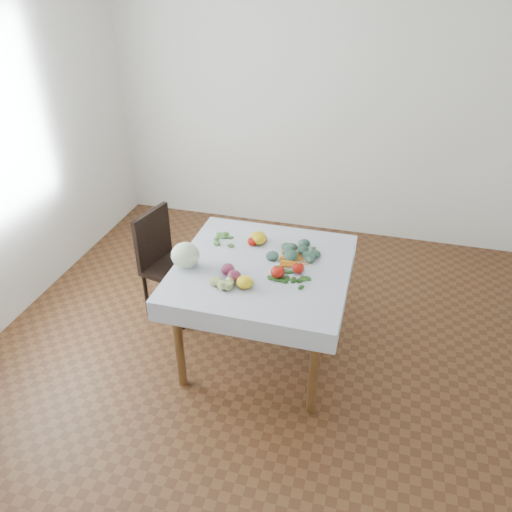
{
  "coord_description": "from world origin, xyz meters",
  "views": [
    {
      "loc": [
        0.68,
        -2.65,
        2.54
      ],
      "look_at": [
        -0.04,
        0.0,
        0.82
      ],
      "focal_mm": 35.0,
      "sensor_mm": 36.0,
      "label": 1
    }
  ],
  "objects_px": {
    "cabbage": "(185,255)",
    "chair": "(165,257)",
    "table": "(262,278)",
    "heirloom_back": "(258,238)",
    "carrot_bunch": "(297,259)"
  },
  "relations": [
    {
      "from": "chair",
      "to": "heirloom_back",
      "type": "distance_m",
      "value": 0.82
    },
    {
      "from": "table",
      "to": "heirloom_back",
      "type": "xyz_separation_m",
      "value": [
        -0.1,
        0.27,
        0.14
      ]
    },
    {
      "from": "chair",
      "to": "heirloom_back",
      "type": "relative_size",
      "value": 7.07
    },
    {
      "from": "table",
      "to": "cabbage",
      "type": "relative_size",
      "value": 5.43
    },
    {
      "from": "table",
      "to": "cabbage",
      "type": "height_order",
      "value": "cabbage"
    },
    {
      "from": "table",
      "to": "heirloom_back",
      "type": "relative_size",
      "value": 8.21
    },
    {
      "from": "table",
      "to": "carrot_bunch",
      "type": "relative_size",
      "value": 4.25
    },
    {
      "from": "heirloom_back",
      "to": "table",
      "type": "bearing_deg",
      "value": -69.28
    },
    {
      "from": "chair",
      "to": "table",
      "type": "bearing_deg",
      "value": -19.7
    },
    {
      "from": "table",
      "to": "heirloom_back",
      "type": "distance_m",
      "value": 0.32
    },
    {
      "from": "cabbage",
      "to": "carrot_bunch",
      "type": "bearing_deg",
      "value": 20.46
    },
    {
      "from": "cabbage",
      "to": "chair",
      "type": "bearing_deg",
      "value": 130.48
    },
    {
      "from": "cabbage",
      "to": "heirloom_back",
      "type": "height_order",
      "value": "cabbage"
    },
    {
      "from": "cabbage",
      "to": "heirloom_back",
      "type": "relative_size",
      "value": 1.51
    },
    {
      "from": "chair",
      "to": "cabbage",
      "type": "distance_m",
      "value": 0.68
    }
  ]
}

